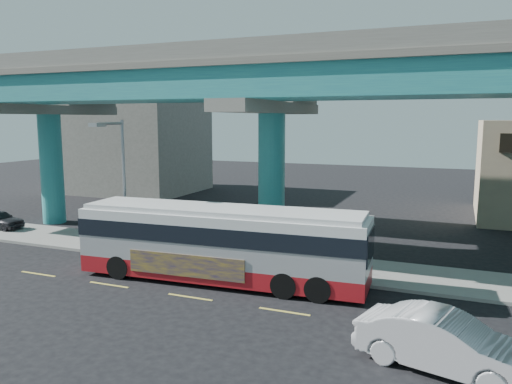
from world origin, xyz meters
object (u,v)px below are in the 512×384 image
at_px(transit_bus, 222,241).
at_px(sedan, 445,343).
at_px(stop_sign, 287,233).
at_px(street_lamp, 117,167).

height_order(transit_bus, sedan, transit_bus).
bearing_deg(transit_bus, sedan, -30.32).
bearing_deg(stop_sign, sedan, -34.41).
bearing_deg(street_lamp, stop_sign, 4.63).
height_order(sedan, street_lamp, street_lamp).
relative_size(street_lamp, stop_sign, 2.80).
relative_size(sedan, stop_sign, 2.14).
distance_m(sedan, street_lamp, 17.47).
bearing_deg(stop_sign, transit_bus, -127.23).
relative_size(transit_bus, sedan, 2.46).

